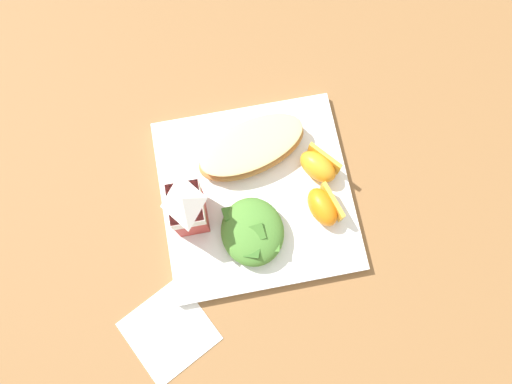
{
  "coord_description": "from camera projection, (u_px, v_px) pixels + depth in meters",
  "views": [
    {
      "loc": [
        -0.17,
        0.03,
        0.72
      ],
      "look_at": [
        0.0,
        0.0,
        0.03
      ],
      "focal_mm": 34.07,
      "sensor_mm": 36.0,
      "label": 1
    }
  ],
  "objects": [
    {
      "name": "paper_napkin",
      "position": [
        169.0,
        331.0,
        0.69
      ],
      "size": [
        0.15,
        0.15,
        0.0
      ],
      "primitive_type": "cube",
      "rotation": [
        0.0,
        0.0,
        0.47
      ],
      "color": "white",
      "rests_on": "ground"
    },
    {
      "name": "orange_wedge_front",
      "position": [
        323.0,
        206.0,
        0.7
      ],
      "size": [
        0.07,
        0.05,
        0.04
      ],
      "color": "orange",
      "rests_on": "white_plate"
    },
    {
      "name": "milk_carton",
      "position": [
        187.0,
        207.0,
        0.66
      ],
      "size": [
        0.06,
        0.04,
        0.11
      ],
      "color": "#B7332D",
      "rests_on": "white_plate"
    },
    {
      "name": "orange_wedge_middle",
      "position": [
        319.0,
        166.0,
        0.71
      ],
      "size": [
        0.07,
        0.07,
        0.04
      ],
      "color": "orange",
      "rests_on": "white_plate"
    },
    {
      "name": "white_plate",
      "position": [
        256.0,
        195.0,
        0.73
      ],
      "size": [
        0.28,
        0.28,
        0.02
      ],
      "primitive_type": "cube",
      "color": "white",
      "rests_on": "ground"
    },
    {
      "name": "cheesy_pizza_bread",
      "position": [
        252.0,
        148.0,
        0.72
      ],
      "size": [
        0.12,
        0.18,
        0.04
      ],
      "color": "#B77F42",
      "rests_on": "white_plate"
    },
    {
      "name": "ground",
      "position": [
        256.0,
        196.0,
        0.74
      ],
      "size": [
        3.0,
        3.0,
        0.0
      ],
      "primitive_type": "plane",
      "color": "olive"
    },
    {
      "name": "green_salad_pile",
      "position": [
        252.0,
        232.0,
        0.69
      ],
      "size": [
        0.1,
        0.09,
        0.04
      ],
      "color": "#4C8433",
      "rests_on": "white_plate"
    }
  ]
}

